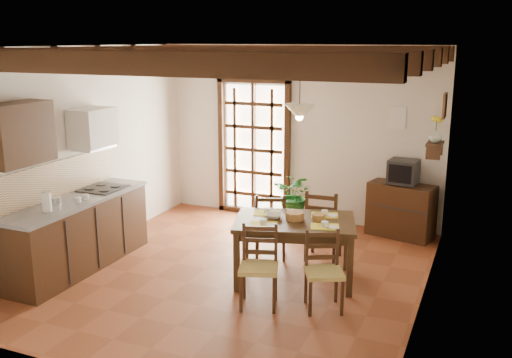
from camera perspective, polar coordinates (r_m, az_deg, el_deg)
The scene contains 25 objects.
ground_plane at distance 7.30m, azimuth -1.97°, elevation -9.42°, with size 5.00×5.00×0.00m, color brown.
room_shell at distance 6.80m, azimuth -2.09°, elevation 4.79°, with size 4.52×5.02×2.81m.
ceiling_beams at distance 6.71m, azimuth -2.16°, elevation 12.18°, with size 4.50×4.34×0.20m.
french_door at distance 9.43m, azimuth -0.22°, elevation 3.40°, with size 1.26×0.11×2.32m.
kitchen_counter at distance 7.67m, azimuth -17.39°, elevation -5.14°, with size 0.64×2.25×1.38m.
upper_cabinet at distance 6.93m, azimuth -22.67°, elevation 4.19°, with size 0.35×0.80×0.70m, color #301C0F.
range_hood at distance 7.85m, azimuth -16.01°, elevation 4.88°, with size 0.38×0.60×0.54m.
counter_items at distance 7.59m, azimuth -17.21°, elevation -1.47°, with size 0.50×1.43×0.25m.
dining_table at distance 6.89m, azimuth 3.89°, elevation -4.89°, with size 1.62×1.28×0.77m.
chair_near_left at distance 6.38m, azimuth 0.28°, elevation -10.19°, with size 0.52×0.51×0.90m.
chair_near_right at distance 6.36m, azimuth 6.76°, elevation -10.53°, with size 0.52×0.52×0.86m.
chair_far_left at distance 7.73m, azimuth 1.46°, elevation -5.81°, with size 0.53×0.52×0.91m.
chair_far_right at distance 7.70m, azimuth 6.73°, elevation -5.84°, with size 0.46×0.44×0.97m.
table_setting at distance 6.85m, azimuth 3.91°, elevation -3.71°, with size 1.04×0.69×0.10m.
table_bowl at distance 6.92m, azimuth 1.82°, elevation -3.70°, with size 0.22×0.22×0.05m, color white.
sideboard at distance 8.75m, azimuth 14.29°, elevation -3.06°, with size 0.95×0.43×0.81m, color #301C0F.
crt_tv at distance 8.59m, azimuth 14.52°, elevation 0.72°, with size 0.45×0.42×0.35m.
fuse_box at distance 8.74m, azimuth 13.96°, elevation 5.98°, with size 0.25×0.03×0.32m, color white.
plant_pot at distance 8.96m, azimuth 3.93°, elevation -4.22°, with size 0.39×0.39×0.24m, color maroon.
potted_plant at distance 8.83m, azimuth 3.97°, elevation -1.38°, with size 1.64×1.41×1.83m, color #144C19.
wall_shelf at distance 7.84m, azimuth 17.44°, elevation 3.11°, with size 0.20×0.42×0.20m.
shelf_vase at distance 7.81m, azimuth 17.52°, elevation 4.11°, with size 0.15×0.15×0.15m, color #B2BFB2.
shelf_flowers at distance 7.78m, azimuth 17.63°, elevation 5.62°, with size 0.14×0.14×0.36m.
framed_picture at distance 7.75m, azimuth 18.35°, elevation 6.97°, with size 0.03×0.32×0.32m.
pendant_lamp at distance 6.67m, azimuth 4.37°, elevation 6.87°, with size 0.36×0.36×0.84m.
Camera 1 is at (2.83, -6.09, 2.88)m, focal length 40.00 mm.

